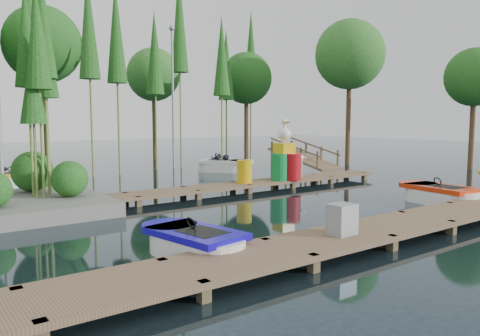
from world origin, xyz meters
TOP-DOWN VIEW (x-y plane):
  - ground_plane at (0.00, 0.00)m, footprint 90.00×90.00m
  - near_dock at (0.00, -4.50)m, footprint 18.00×1.50m
  - far_dock at (1.00, 2.50)m, footprint 15.00×1.20m
  - tree_screen at (-2.04, 10.60)m, footprint 34.42×18.53m
  - lamp_rear at (4.00, 11.00)m, footprint 0.30×0.30m
  - ramp at (9.00, 6.50)m, footprint 1.50×3.94m
  - boat_blue at (-3.28, -3.17)m, footprint 1.47×2.53m
  - boat_red at (5.46, -2.89)m, footprint 1.41×2.68m
  - boat_yellow_far at (-4.24, 8.68)m, footprint 2.57×1.35m
  - boat_white_far at (5.10, 8.01)m, footprint 2.75×2.82m
  - utility_cabinet at (-0.75, -4.50)m, footprint 0.49×0.42m
  - yellow_barrel at (2.17, 2.50)m, footprint 0.54×0.54m
  - drum_cluster at (3.97, 2.34)m, footprint 1.30×1.19m
  - seagull_post at (4.91, 2.50)m, footprint 0.54×0.29m

SIDE VIEW (x-z plane):
  - ground_plane at x=0.00m, z-range 0.00..0.00m
  - far_dock at x=1.00m, z-range -0.02..0.48m
  - boat_blue at x=-3.28m, z-range -0.17..0.63m
  - near_dock at x=0.00m, z-range -0.02..0.48m
  - boat_red at x=5.46m, z-range -0.18..0.68m
  - boat_yellow_far at x=-4.24m, z-range -0.36..0.88m
  - boat_white_far at x=5.10m, z-range -0.35..0.93m
  - ramp at x=9.00m, z-range -0.16..1.33m
  - utility_cabinet at x=-0.75m, z-range 0.30..0.90m
  - yellow_barrel at x=2.17m, z-range 0.30..1.10m
  - seagull_post at x=4.91m, z-range 0.45..1.31m
  - drum_cluster at x=3.97m, z-range -0.16..2.08m
  - lamp_rear at x=4.00m, z-range 0.64..7.89m
  - tree_screen at x=-2.04m, z-range 0.96..11.27m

